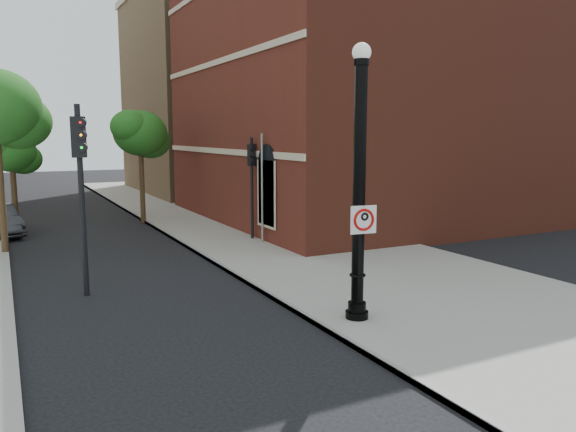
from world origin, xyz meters
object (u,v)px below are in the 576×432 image
lamppost (359,198)px  traffic_signal_right (252,172)px  no_parking_sign (364,219)px  traffic_signal_left (81,168)px

lamppost → traffic_signal_right: (1.84, 10.19, -0.07)m
no_parking_sign → traffic_signal_left: traffic_signal_left is taller
no_parking_sign → traffic_signal_right: traffic_signal_right is taller
no_parking_sign → traffic_signal_left: (-5.20, 5.31, 0.98)m
lamppost → traffic_signal_right: 10.36m
lamppost → no_parking_sign: size_ratio=9.89×
lamppost → traffic_signal_left: (-5.18, 5.15, 0.53)m
lamppost → traffic_signal_right: bearing=79.8°
traffic_signal_left → lamppost: bearing=-21.6°
no_parking_sign → lamppost: bearing=105.4°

